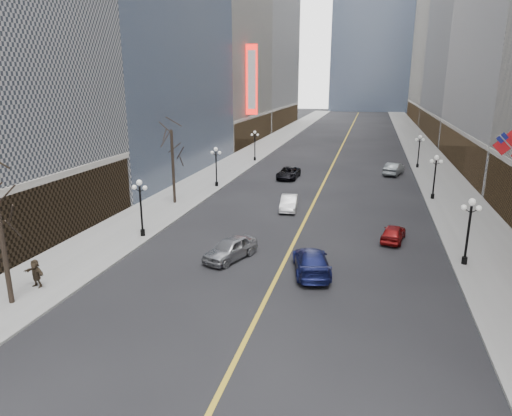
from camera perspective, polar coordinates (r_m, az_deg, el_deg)
The scene contains 22 objects.
sidewalk_east at distance 72.43m, azimuth 20.97°, elevation 5.19°, with size 6.00×230.00×0.15m, color gray.
sidewalk_west at distance 74.41m, azimuth -1.04°, elevation 6.49°, with size 6.00×230.00×0.15m, color gray.
lane_line at distance 81.94m, azimuth 10.40°, elevation 7.04°, with size 0.25×200.00×0.02m, color gold.
bldg_east_c at distance 110.38m, azimuth 28.86°, elevation 20.24°, with size 26.60×40.60×48.80m.
bldg_east_d at distance 153.12m, azimuth 25.13°, elevation 21.54°, with size 26.60×46.60×62.80m.
bldg_west_c at distance 95.54m, azimuth -8.27°, elevation 23.50°, with size 26.60×30.60×50.80m.
streetlamp_east_1 at distance 32.88m, azimuth 25.10°, elevation -1.90°, with size 1.26×0.44×4.52m.
streetlamp_east_2 at distance 50.17m, azimuth 21.48°, elevation 4.16°, with size 1.26×0.44×4.52m.
streetlamp_east_3 at distance 67.83m, azimuth 19.72°, elevation 7.09°, with size 1.26×0.44×4.52m.
streetlamp_west_1 at distance 36.41m, azimuth -14.23°, elevation 0.73°, with size 1.26×0.44×4.52m.
streetlamp_west_2 at distance 52.55m, azimuth -5.01°, elevation 5.68°, with size 1.26×0.44×4.52m.
streetlamp_west_3 at distance 69.61m, azimuth -0.15°, elevation 8.20°, with size 1.26×0.44×4.52m.
flag_5 at distance 39.50m, azimuth 29.06°, elevation 6.89°, with size 2.87×0.12×2.87m.
theatre_marquee at distance 83.59m, azimuth -0.52°, elevation 15.71°, with size 2.00×0.55×12.00m.
tree_west_far at distance 45.33m, azimuth -10.48°, elevation 8.14°, with size 3.60×3.60×7.92m.
car_nb_near at distance 31.70m, azimuth -3.22°, elevation -5.08°, with size 1.83×4.54×1.55m, color #929499.
car_nb_mid at distance 43.66m, azimuth 4.14°, elevation 0.65°, with size 1.47×4.23×1.39m, color silver.
car_nb_far at distance 57.71m, azimuth 4.07°, elevation 4.39°, with size 2.38×5.16×1.43m, color black.
car_sb_near at distance 29.70m, azimuth 6.93°, elevation -6.64°, with size 2.17×5.34×1.55m, color #151B51.
car_sb_mid at distance 36.73m, azimuth 16.79°, elevation -2.99°, with size 1.54×3.83×1.31m, color maroon.
car_sb_far at distance 62.51m, azimuth 16.84°, elevation 4.71°, with size 1.69×4.85×1.60m, color #515659.
ped_west_far at distance 30.17m, azimuth -25.83°, elevation -7.35°, with size 1.59×0.46×1.71m, color #33281C.
Camera 1 is at (5.19, -0.89, 12.02)m, focal length 32.00 mm.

